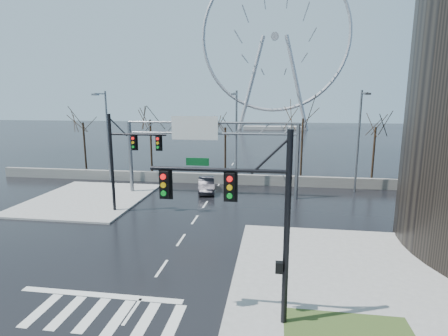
% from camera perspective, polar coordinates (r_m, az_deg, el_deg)
% --- Properties ---
extents(ground, '(260.00, 260.00, 0.00)m').
position_cam_1_polar(ground, '(20.16, -10.14, -15.82)').
color(ground, black).
rests_on(ground, ground).
extents(sidewalk_right_ext, '(12.00, 10.00, 0.15)m').
position_cam_1_polar(sidewalk_right_ext, '(21.40, 19.07, -14.40)').
color(sidewalk_right_ext, gray).
rests_on(sidewalk_right_ext, ground).
extents(sidewalk_far, '(10.00, 12.00, 0.15)m').
position_cam_1_polar(sidewalk_far, '(34.77, -21.23, -4.70)').
color(sidewalk_far, gray).
rests_on(sidewalk_far, ground).
extents(barrier_wall, '(52.00, 0.50, 1.10)m').
position_cam_1_polar(barrier_wall, '(38.43, -0.75, -1.75)').
color(barrier_wall, slate).
rests_on(barrier_wall, ground).
extents(signal_mast_near, '(5.52, 0.41, 8.00)m').
position_cam_1_polar(signal_mast_near, '(13.65, 4.59, -6.81)').
color(signal_mast_near, black).
rests_on(signal_mast_near, ground).
extents(signal_mast_far, '(4.72, 0.41, 8.00)m').
position_cam_1_polar(signal_mast_far, '(28.84, -15.94, 2.19)').
color(signal_mast_far, black).
rests_on(signal_mast_far, ground).
extents(sign_gantry, '(16.36, 0.40, 7.60)m').
position_cam_1_polar(sign_gantry, '(32.82, -2.81, 4.24)').
color(sign_gantry, slate).
rests_on(sign_gantry, ground).
extents(streetlight_left, '(0.50, 2.55, 10.00)m').
position_cam_1_polar(streetlight_left, '(39.61, -18.71, 5.87)').
color(streetlight_left, slate).
rests_on(streetlight_left, ground).
extents(streetlight_mid, '(0.50, 2.55, 10.00)m').
position_cam_1_polar(streetlight_mid, '(35.53, 1.96, 5.91)').
color(streetlight_mid, slate).
rests_on(streetlight_mid, ground).
extents(streetlight_right, '(0.50, 2.55, 10.00)m').
position_cam_1_polar(streetlight_right, '(36.22, 21.27, 5.27)').
color(streetlight_right, slate).
rests_on(streetlight_right, ground).
extents(tree_far_left, '(3.50, 3.50, 7.00)m').
position_cam_1_polar(tree_far_left, '(47.62, -21.98, 6.04)').
color(tree_far_left, black).
rests_on(tree_far_left, ground).
extents(tree_left, '(3.75, 3.75, 7.50)m').
position_cam_1_polar(tree_left, '(43.29, -11.94, 6.71)').
color(tree_left, black).
rests_on(tree_left, ground).
extents(tree_center, '(3.25, 3.25, 6.50)m').
position_cam_1_polar(tree_center, '(42.11, 0.21, 5.74)').
color(tree_center, black).
rests_on(tree_center, ground).
extents(tree_right, '(3.90, 3.90, 7.80)m').
position_cam_1_polar(tree_right, '(40.72, 12.73, 6.76)').
color(tree_right, black).
rests_on(tree_right, ground).
extents(tree_far_right, '(3.40, 3.40, 6.80)m').
position_cam_1_polar(tree_far_right, '(42.62, 23.46, 5.22)').
color(tree_far_right, black).
rests_on(tree_far_right, ground).
extents(ferris_wheel, '(45.00, 6.00, 50.91)m').
position_cam_1_polar(ferris_wheel, '(113.31, 8.28, 19.58)').
color(ferris_wheel, gray).
rests_on(ferris_wheel, ground).
extents(car, '(2.35, 4.66, 1.47)m').
position_cam_1_polar(car, '(34.99, -2.88, -2.74)').
color(car, black).
rests_on(car, ground).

